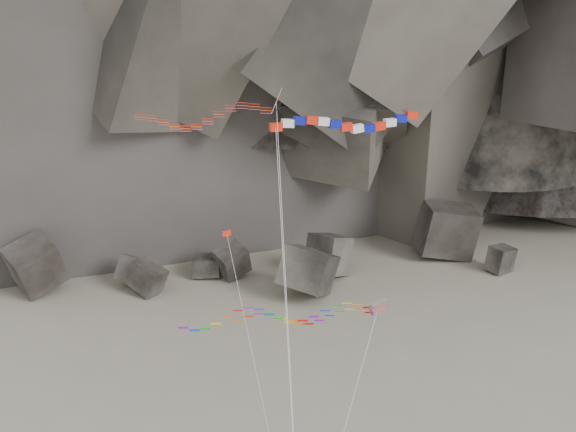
{
  "coord_description": "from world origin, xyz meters",
  "views": [
    {
      "loc": [
        -1.51,
        -42.57,
        31.47
      ],
      "look_at": [
        -0.05,
        6.0,
        16.16
      ],
      "focal_mm": 45.0,
      "sensor_mm": 36.0,
      "label": 1
    }
  ],
  "objects_px": {
    "banner_kite": "(345,125)",
    "pennant_kite": "(238,290)",
    "delta_kite": "(198,116)",
    "parafoil_kite": "(273,315)"
  },
  "relations": [
    {
      "from": "banner_kite",
      "to": "pennant_kite",
      "type": "bearing_deg",
      "value": -148.78
    },
    {
      "from": "pennant_kite",
      "to": "banner_kite",
      "type": "bearing_deg",
      "value": 16.49
    },
    {
      "from": "delta_kite",
      "to": "pennant_kite",
      "type": "bearing_deg",
      "value": -55.09
    },
    {
      "from": "delta_kite",
      "to": "pennant_kite",
      "type": "height_order",
      "value": "delta_kite"
    },
    {
      "from": "parafoil_kite",
      "to": "pennant_kite",
      "type": "bearing_deg",
      "value": -165.53
    },
    {
      "from": "parafoil_kite",
      "to": "banner_kite",
      "type": "bearing_deg",
      "value": 19.17
    },
    {
      "from": "delta_kite",
      "to": "parafoil_kite",
      "type": "xyz_separation_m",
      "value": [
        4.68,
        -3.13,
        -12.54
      ]
    },
    {
      "from": "delta_kite",
      "to": "banner_kite",
      "type": "bearing_deg",
      "value": 23.43
    },
    {
      "from": "parafoil_kite",
      "to": "pennant_kite",
      "type": "xyz_separation_m",
      "value": [
        -2.13,
        -2.04,
        2.72
      ]
    },
    {
      "from": "banner_kite",
      "to": "pennant_kite",
      "type": "height_order",
      "value": "banner_kite"
    }
  ]
}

